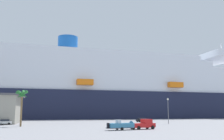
{
  "coord_description": "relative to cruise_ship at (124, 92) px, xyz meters",
  "views": [
    {
      "loc": [
        -22.25,
        -74.7,
        3.85
      ],
      "look_at": [
        8.61,
        29.95,
        20.7
      ],
      "focal_mm": 43.2,
      "sensor_mm": 36.0,
      "label": 1
    }
  ],
  "objects": [
    {
      "name": "parked_car_black_coupe",
      "position": [
        -11.01,
        -51.44,
        -14.13
      ],
      "size": [
        4.48,
        2.14,
        1.58
      ],
      "color": "black",
      "rests_on": "ground_plane"
    },
    {
      "name": "small_boat_on_trailer",
      "position": [
        -31.72,
        -90.9,
        -14.0
      ],
      "size": [
        7.84,
        3.32,
        2.15
      ],
      "color": "#595960",
      "rests_on": "ground_plane"
    },
    {
      "name": "street_lamp",
      "position": [
        -8.98,
        -68.09,
        -9.76
      ],
      "size": [
        0.56,
        0.56,
        7.98
      ],
      "color": "slate",
      "rests_on": "ground_plane"
    },
    {
      "name": "pickup_truck",
      "position": [
        -26.61,
        -89.73,
        -13.92
      ],
      "size": [
        5.91,
        3.24,
        2.2
      ],
      "color": "red",
      "rests_on": "ground_plane"
    },
    {
      "name": "palm_tree",
      "position": [
        -53.03,
        -70.68,
        -7.24
      ],
      "size": [
        3.4,
        3.38,
        9.47
      ],
      "color": "brown",
      "rests_on": "ground_plane"
    },
    {
      "name": "parked_car_white_van",
      "position": [
        -58.02,
        -59.18,
        -14.13
      ],
      "size": [
        4.51,
        2.22,
        1.58
      ],
      "color": "white",
      "rests_on": "ground_plane"
    },
    {
      "name": "cruise_ship",
      "position": [
        0.0,
        0.0,
        0.0
      ],
      "size": [
        252.04,
        33.92,
        53.82
      ],
      "color": "#191E38",
      "rests_on": "ground_plane"
    },
    {
      "name": "ground_plane",
      "position": [
        -28.14,
        -40.94,
        -14.97
      ],
      "size": [
        600.0,
        600.0,
        0.0
      ],
      "primitive_type": "plane",
      "color": "gray"
    }
  ]
}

